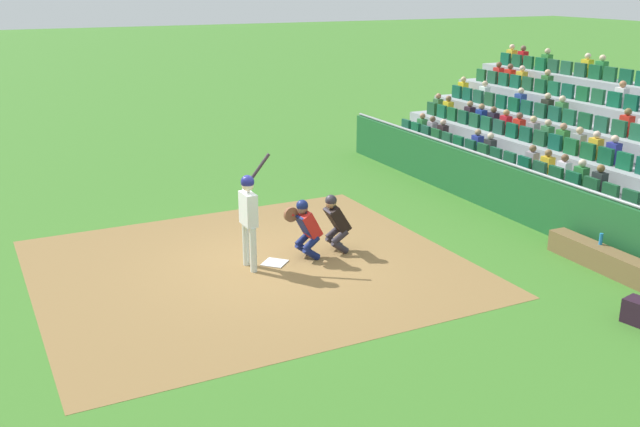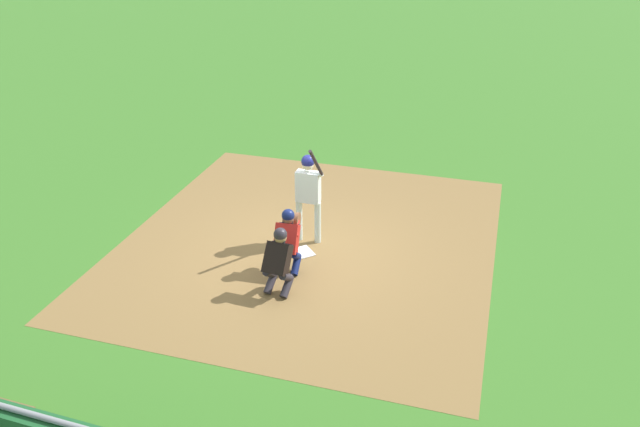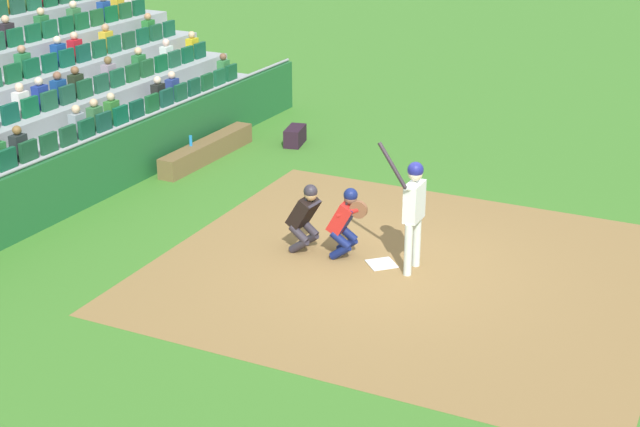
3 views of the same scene
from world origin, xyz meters
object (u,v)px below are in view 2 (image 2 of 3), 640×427
Objects in this scene: home_plate_marker at (301,253)px; catcher_crouching at (288,238)px; batter_at_plate at (308,188)px; home_plate_umpire at (278,259)px.

home_plate_marker is 0.35× the size of catcher_crouching.
home_plate_marker is 0.96m from catcher_crouching.
catcher_crouching is (0.01, -1.19, -0.48)m from batter_at_plate.
home_plate_umpire is at bearing -86.92° from batter_at_plate.
batter_at_plate reaches higher than catcher_crouching.
home_plate_marker is 0.35× the size of home_plate_umpire.
batter_at_plate reaches higher than home_plate_umpire.
home_plate_umpire is at bearing -82.62° from catcher_crouching.
batter_at_plate is 1.28m from catcher_crouching.
batter_at_plate is at bearing 93.08° from home_plate_umpire.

